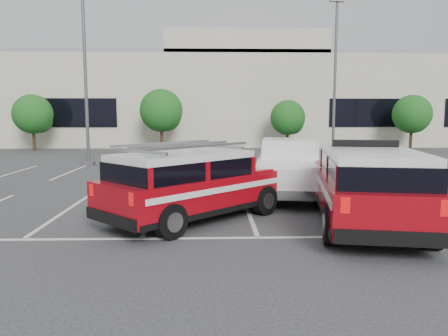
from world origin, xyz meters
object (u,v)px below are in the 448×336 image
object	(u,v)px
light_pole_mid	(335,78)
fire_chief_suv	(366,192)
light_pole_left	(85,72)
white_pickup	(289,172)
tree_mid_right	(289,119)
ladder_suv	(194,190)
tree_right	(413,115)
tree_left	(34,115)
tree_mid_left	(162,112)
convention_building	(224,96)

from	to	relation	value
light_pole_mid	fire_chief_suv	bearing A→B (deg)	-103.01
light_pole_left	fire_chief_suv	xyz separation A→B (m)	(10.89, -13.81, -4.29)
white_pickup	light_pole_mid	bearing A→B (deg)	76.41
tree_mid_right	ladder_suv	size ratio (longest dim) A/B	0.75
fire_chief_suv	tree_right	bearing A→B (deg)	72.98
white_pickup	light_pole_left	bearing A→B (deg)	145.27
tree_left	light_pole_mid	xyz separation A→B (m)	(21.91, -6.05, 2.41)
tree_right	ladder_suv	world-z (taller)	tree_right
tree_left	fire_chief_suv	xyz separation A→B (m)	(17.79, -23.85, -1.88)
light_pole_mid	white_pickup	bearing A→B (deg)	-111.91
tree_left	tree_mid_left	xyz separation A→B (m)	(10.00, 0.00, 0.27)
tree_mid_right	white_pickup	xyz separation A→B (m)	(-3.36, -19.14, -1.73)
ladder_suv	tree_mid_left	bearing A→B (deg)	144.02
tree_mid_left	ladder_suv	world-z (taller)	tree_mid_left
tree_mid_right	light_pole_mid	bearing A→B (deg)	-72.48
white_pickup	tree_mid_left	bearing A→B (deg)	117.46
fire_chief_suv	light_pole_left	bearing A→B (deg)	138.34
light_pole_left	white_pickup	world-z (taller)	light_pole_left
tree_mid_right	tree_right	size ratio (longest dim) A/B	0.90
tree_mid_left	tree_right	bearing A→B (deg)	-0.00
tree_mid_left	tree_mid_right	size ratio (longest dim) A/B	1.21
tree_mid_right	light_pole_left	world-z (taller)	light_pole_left
light_pole_mid	ladder_suv	bearing A→B (deg)	-116.58
convention_building	tree_mid_right	distance (m)	11.20
tree_right	ladder_suv	bearing A→B (deg)	-125.73
tree_mid_left	tree_mid_right	distance (m)	10.01
ladder_suv	convention_building	bearing A→B (deg)	132.74
tree_mid_left	light_pole_left	bearing A→B (deg)	-107.10
tree_left	white_pickup	distance (m)	25.44
fire_chief_suv	tree_mid_right	bearing A→B (deg)	94.80
tree_mid_left	fire_chief_suv	size ratio (longest dim) A/B	0.75
convention_building	ladder_suv	xyz separation A→B (m)	(-1.73, -32.94, -3.88)
convention_building	tree_left	xyz separation A→B (m)	(-15.09, -9.82, -1.95)
tree_left	tree_mid_right	bearing A→B (deg)	-0.00
tree_right	ladder_suv	xyz separation A→B (m)	(-16.64, -23.13, -1.93)
light_pole_mid	ladder_suv	distance (m)	19.59
tree_right	fire_chief_suv	distance (m)	26.86
tree_left	tree_mid_left	distance (m)	10.00
tree_mid_left	light_pole_mid	xyz separation A→B (m)	(11.91, -6.05, 2.14)
convention_building	fire_chief_suv	world-z (taller)	convention_building
tree_left	fire_chief_suv	bearing A→B (deg)	-53.27
tree_mid_right	fire_chief_suv	distance (m)	24.01
tree_mid_left	fire_chief_suv	world-z (taller)	tree_mid_left
convention_building	tree_right	world-z (taller)	convention_building
tree_left	white_pickup	size ratio (longest dim) A/B	0.67
convention_building	tree_mid_right	xyz separation A→B (m)	(4.91, -9.82, -2.22)
convention_building	light_pole_left	world-z (taller)	convention_building
tree_mid_left	tree_left	bearing A→B (deg)	-180.00
tree_right	light_pole_left	world-z (taller)	light_pole_left
tree_left	white_pickup	bearing A→B (deg)	-48.99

